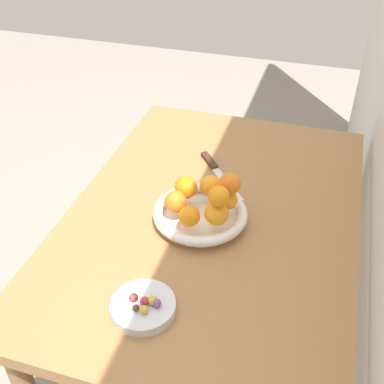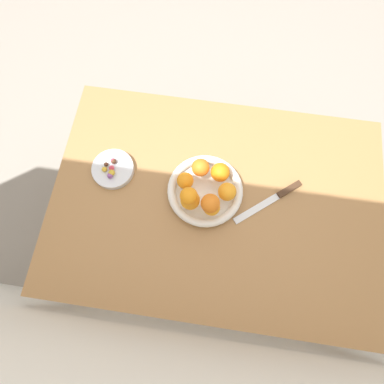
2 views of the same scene
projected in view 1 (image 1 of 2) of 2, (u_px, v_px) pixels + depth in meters
ground_plane at (208, 371)px, 1.74m from camera, size 6.00×6.00×0.00m
dining_table at (212, 237)px, 1.35m from camera, size 1.10×0.76×0.74m
fruit_bowl at (200, 215)px, 1.25m from camera, size 0.25×0.25×0.04m
candy_dish at (143, 307)px, 1.02m from camera, size 0.14×0.14×0.02m
orange_0 at (228, 199)px, 1.23m from camera, size 0.05×0.05×0.05m
orange_1 at (211, 186)px, 1.27m from camera, size 0.06×0.06×0.06m
orange_2 at (186, 187)px, 1.26m from camera, size 0.06×0.06×0.06m
orange_3 at (175, 202)px, 1.22m from camera, size 0.06×0.06×0.06m
orange_4 at (189, 216)px, 1.18m from camera, size 0.05×0.05×0.05m
orange_5 at (217, 213)px, 1.18m from camera, size 0.06×0.06×0.06m
orange_6 at (219, 196)px, 1.14m from camera, size 0.05×0.05×0.05m
orange_7 at (230, 184)px, 1.19m from camera, size 0.06×0.06×0.06m
candy_ball_0 at (145, 301)px, 1.01m from camera, size 0.02×0.02×0.02m
candy_ball_1 at (144, 310)px, 0.99m from camera, size 0.02×0.02×0.02m
candy_ball_2 at (157, 303)px, 1.00m from camera, size 0.02×0.02×0.02m
candy_ball_3 at (133, 298)px, 1.02m from camera, size 0.02×0.02×0.02m
candy_ball_4 at (134, 297)px, 1.02m from camera, size 0.02×0.02×0.02m
candy_ball_5 at (153, 300)px, 1.01m from camera, size 0.02×0.02×0.02m
candy_ball_6 at (136, 308)px, 1.00m from camera, size 0.01×0.01×0.01m
knife at (218, 172)px, 1.44m from camera, size 0.22×0.18×0.01m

